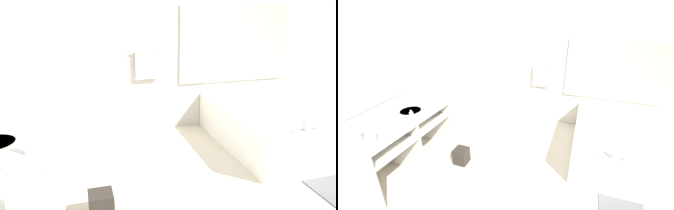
% 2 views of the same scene
% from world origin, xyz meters
% --- Properties ---
extents(wall_back_with_blinds, '(7.40, 0.13, 2.70)m').
position_xyz_m(wall_back_with_blinds, '(0.04, 2.23, 1.34)').
color(wall_back_with_blinds, silver).
rests_on(wall_back_with_blinds, ground_plane).
extents(bathtub, '(1.03, 1.80, 0.62)m').
position_xyz_m(bathtub, '(1.03, 1.29, 0.28)').
color(bathtub, white).
rests_on(bathtub, ground_plane).
extents(water_bottle_1, '(0.06, 0.06, 0.23)m').
position_xyz_m(water_bottle_1, '(-1.60, -0.72, 0.99)').
color(water_bottle_1, silver).
rests_on(water_bottle_1, vanity_counter).
extents(soap_dispenser, '(0.05, 0.05, 0.17)m').
position_xyz_m(soap_dispenser, '(-1.58, -0.13, 0.95)').
color(soap_dispenser, white).
rests_on(soap_dispenser, vanity_counter).
extents(waste_bin, '(0.21, 0.21, 0.25)m').
position_xyz_m(waste_bin, '(-1.14, 0.29, 0.13)').
color(waste_bin, '#2D2823').
rests_on(waste_bin, ground_plane).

